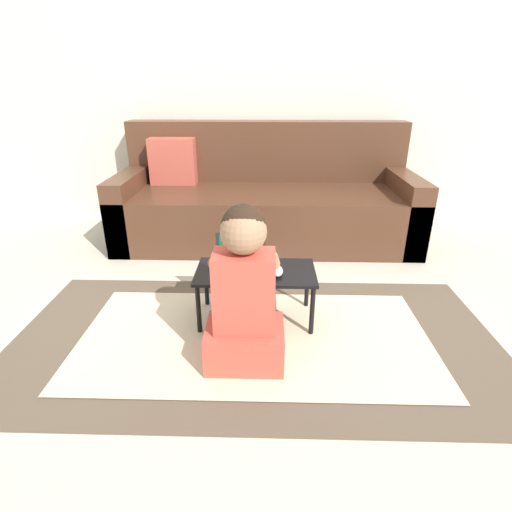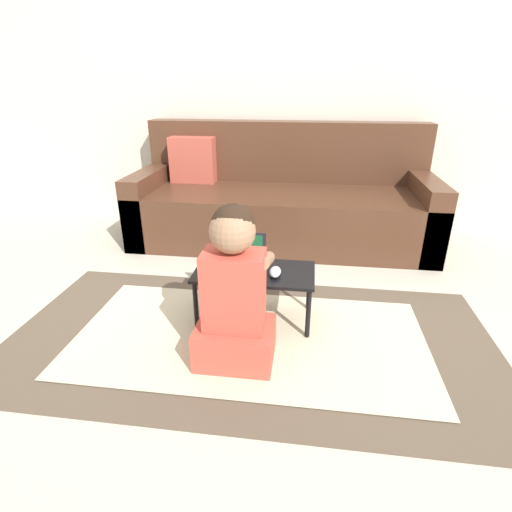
# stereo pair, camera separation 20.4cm
# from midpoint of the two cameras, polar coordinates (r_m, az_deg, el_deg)

# --- Properties ---
(ground_plane) EXTENTS (16.00, 16.00, 0.00)m
(ground_plane) POSITION_cam_midpoint_polar(r_m,az_deg,el_deg) (2.19, -2.75, -8.70)
(ground_plane) COLOR beige
(wall_back) EXTENTS (9.00, 0.06, 2.50)m
(wall_back) POSITION_cam_midpoint_polar(r_m,az_deg,el_deg) (3.53, -1.04, 24.98)
(wall_back) COLOR beige
(wall_back) RESTS_ON ground_plane
(area_rug) EXTENTS (2.38, 1.21, 0.01)m
(area_rug) POSITION_cam_midpoint_polar(r_m,az_deg,el_deg) (2.02, -3.12, -11.68)
(area_rug) COLOR brown
(area_rug) RESTS_ON ground_plane
(couch) EXTENTS (2.25, 0.88, 0.88)m
(couch) POSITION_cam_midpoint_polar(r_m,az_deg,el_deg) (3.19, -0.62, 7.76)
(couch) COLOR #4C2D1E
(couch) RESTS_ON ground_plane
(laptop_desk) EXTENTS (0.61, 0.32, 0.29)m
(laptop_desk) POSITION_cam_midpoint_polar(r_m,az_deg,el_deg) (2.04, -2.89, -3.00)
(laptop_desk) COLOR black
(laptop_desk) RESTS_ON ground_plane
(laptop) EXTENTS (0.26, 0.16, 0.17)m
(laptop) POSITION_cam_midpoint_polar(r_m,az_deg,el_deg) (2.05, -5.16, -0.97)
(laptop) COLOR #232328
(laptop) RESTS_ON laptop_desk
(computer_mouse) EXTENTS (0.06, 0.11, 0.04)m
(computer_mouse) POSITION_cam_midpoint_polar(r_m,az_deg,el_deg) (1.97, 0.10, -2.21)
(computer_mouse) COLOR silver
(computer_mouse) RESTS_ON laptop_desk
(person_seated) EXTENTS (0.34, 0.41, 0.74)m
(person_seated) POSITION_cam_midpoint_polar(r_m,az_deg,el_deg) (1.70, -5.15, -5.64)
(person_seated) COLOR #CC4C3D
(person_seated) RESTS_ON ground_plane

